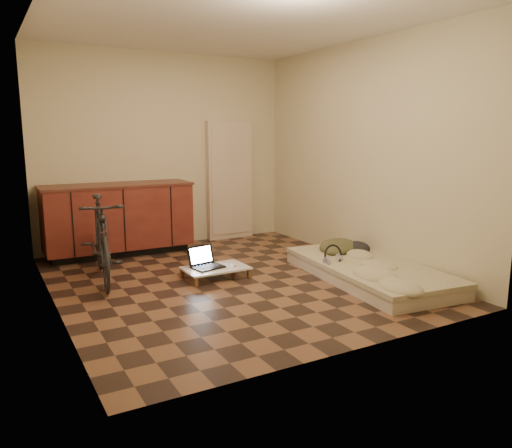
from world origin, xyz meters
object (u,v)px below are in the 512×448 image
bicycle (101,235)px  lap_desk (216,269)px  futon (369,271)px  laptop (205,263)px

bicycle → lap_desk: bearing=-14.2°
bicycle → lap_desk: (1.09, -0.45, -0.40)m
bicycle → lap_desk: bicycle is taller
futon → lap_desk: 1.65m
bicycle → lap_desk: size_ratio=2.22×
lap_desk → laptop: size_ratio=1.87×
futon → laptop: (-1.50, 0.92, 0.07)m
bicycle → laptop: (1.00, -0.38, -0.33)m
bicycle → lap_desk: 1.24m
futon → lap_desk: (-1.41, 0.85, 0.01)m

